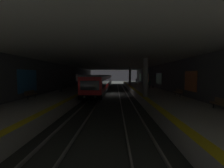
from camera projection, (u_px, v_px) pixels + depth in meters
ground_plane at (111, 94)px, 26.94m from camera, size 120.00×120.00×0.00m
track_left at (123, 94)px, 26.88m from camera, size 60.00×1.53×0.16m
track_right at (100, 94)px, 27.00m from camera, size 60.00×1.53×0.16m
platform_left at (146, 92)px, 26.74m from camera, size 60.00×5.30×1.06m
platform_right at (77, 91)px, 27.09m from camera, size 60.00×5.30×1.06m
wall_left at (162, 79)px, 26.58m from camera, size 60.00×0.56×5.60m
wall_right at (62, 79)px, 27.00m from camera, size 60.00×0.56×5.60m
ceiling_slab at (111, 63)px, 26.58m from camera, size 60.00×19.40×0.40m
pillar_near at (145, 78)px, 16.71m from camera, size 0.56×0.56×4.55m
pillar_far at (130, 76)px, 35.12m from camera, size 0.56×0.56×4.55m
metro_train at (104, 81)px, 35.50m from camera, size 38.06×2.83×3.49m
bench_left_near at (221, 103)px, 10.32m from camera, size 1.70×0.47×0.86m
bench_left_mid at (178, 92)px, 17.43m from camera, size 1.70×0.47×0.86m
bench_right_near at (31, 94)px, 15.61m from camera, size 1.70×0.47×0.86m
bench_right_mid at (79, 83)px, 36.61m from camera, size 1.70×0.47×0.86m
bench_right_far at (84, 82)px, 41.63m from camera, size 1.70×0.47×0.86m
person_waiting_near at (136, 81)px, 38.81m from camera, size 0.60×0.23×1.70m
person_walking_mid at (81, 82)px, 35.26m from camera, size 0.60×0.22×1.58m
person_standing_far at (150, 83)px, 28.01m from camera, size 0.60×0.23×1.71m
backpack_on_floor at (153, 87)px, 29.15m from camera, size 0.30×0.20×0.40m
trash_bin at (60, 89)px, 22.13m from camera, size 0.44×0.44×0.85m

